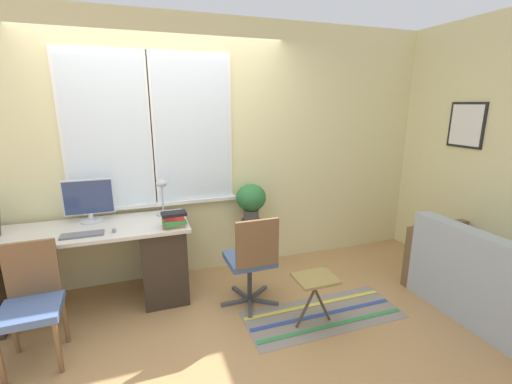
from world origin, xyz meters
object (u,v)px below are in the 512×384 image
object	(u,v)px
mouse	(114,230)
monitor	(89,201)
office_chair_swivel	(252,259)
potted_plant	(251,199)
couch_loveseat	(484,283)
keyboard	(82,235)
desk_lamp	(162,191)
plant_stand	(251,227)
folding_stool	(315,283)
book_stack	(174,220)
desk_chair_wooden	(31,301)

from	to	relation	value
mouse	monitor	bearing A→B (deg)	121.31
office_chair_swivel	potted_plant	world-z (taller)	potted_plant
office_chair_swivel	couch_loveseat	size ratio (longest dim) A/B	0.71
keyboard	desk_lamp	xyz separation A→B (m)	(0.69, 0.36, 0.23)
plant_stand	monitor	bearing A→B (deg)	-179.09
desk_lamp	folding_stool	xyz separation A→B (m)	(1.12, -1.11, -0.62)
book_stack	potted_plant	bearing A→B (deg)	25.02
monitor	keyboard	distance (m)	0.41
mouse	office_chair_swivel	world-z (taller)	office_chair_swivel
office_chair_swivel	couch_loveseat	bearing A→B (deg)	157.26
keyboard	office_chair_swivel	distance (m)	1.47
keyboard	monitor	bearing A→B (deg)	84.46
potted_plant	folding_stool	size ratio (longest dim) A/B	0.89
couch_loveseat	plant_stand	size ratio (longest dim) A/B	2.10
plant_stand	potted_plant	xyz separation A→B (m)	(0.00, -0.00, 0.32)
mouse	plant_stand	size ratio (longest dim) A/B	0.10
desk_chair_wooden	couch_loveseat	size ratio (longest dim) A/B	0.69
office_chair_swivel	plant_stand	size ratio (longest dim) A/B	1.49
monitor	book_stack	size ratio (longest dim) A/B	1.95
desk_lamp	potted_plant	xyz separation A→B (m)	(0.93, 0.03, -0.18)
office_chair_swivel	folding_stool	size ratio (longest dim) A/B	1.99
office_chair_swivel	folding_stool	world-z (taller)	office_chair_swivel
potted_plant	folding_stool	xyz separation A→B (m)	(0.19, -1.14, -0.45)
book_stack	desk_chair_wooden	size ratio (longest dim) A/B	0.26
plant_stand	potted_plant	distance (m)	0.32
couch_loveseat	folding_stool	xyz separation A→B (m)	(-1.52, 0.34, 0.10)
office_chair_swivel	keyboard	bearing A→B (deg)	-12.94
book_stack	folding_stool	bearing A→B (deg)	-34.64
monitor	couch_loveseat	bearing A→B (deg)	-23.68
desk_lamp	couch_loveseat	distance (m)	3.10
couch_loveseat	potted_plant	distance (m)	2.32
keyboard	couch_loveseat	world-z (taller)	couch_loveseat
desk_lamp	book_stack	bearing A→B (deg)	-80.63
office_chair_swivel	desk_chair_wooden	bearing A→B (deg)	3.21
monitor	mouse	bearing A→B (deg)	-58.69
desk_lamp	book_stack	size ratio (longest dim) A/B	1.59
mouse	plant_stand	bearing A→B (deg)	15.25
monitor	plant_stand	world-z (taller)	monitor
plant_stand	mouse	bearing A→B (deg)	-164.75
keyboard	plant_stand	bearing A→B (deg)	13.34
keyboard	desk_chair_wooden	world-z (taller)	desk_chair_wooden
mouse	potted_plant	bearing A→B (deg)	15.25
book_stack	folding_stool	xyz separation A→B (m)	(1.06, -0.73, -0.44)
monitor	mouse	distance (m)	0.45
monitor	keyboard	bearing A→B (deg)	-95.54
potted_plant	folding_stool	bearing A→B (deg)	-80.70
plant_stand	couch_loveseat	bearing A→B (deg)	-40.73
mouse	office_chair_swivel	xyz separation A→B (m)	(1.15, -0.31, -0.31)
book_stack	plant_stand	distance (m)	1.01
monitor	desk_lamp	distance (m)	0.66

